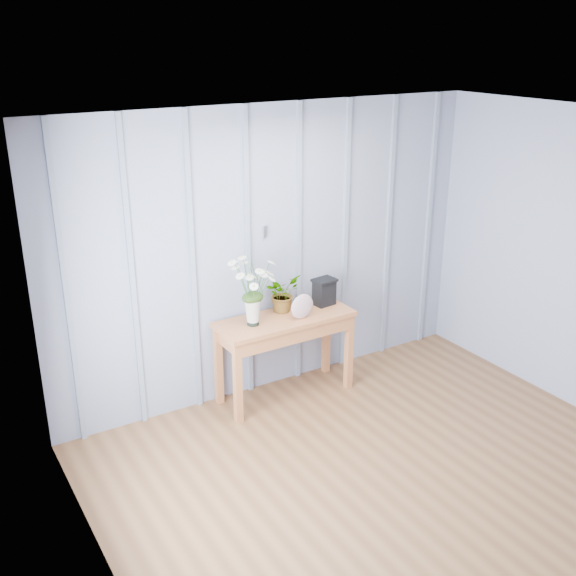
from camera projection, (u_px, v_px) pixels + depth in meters
ground at (446, 525)px, 4.41m from camera, size 4.50×4.50×0.00m
room_shell at (373, 199)px, 4.43m from camera, size 4.00×4.50×2.50m
sideboard at (285, 329)px, 5.76m from camera, size 1.20×0.45×0.75m
daisy_vase at (252, 280)px, 5.42m from camera, size 0.44×0.34×0.63m
spider_plant at (282, 293)px, 5.79m from camera, size 0.36×0.33×0.32m
felt_disc_vessel at (302, 306)px, 5.65m from camera, size 0.22×0.07×0.22m
carved_box at (324, 292)px, 5.93m from camera, size 0.21×0.18×0.24m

